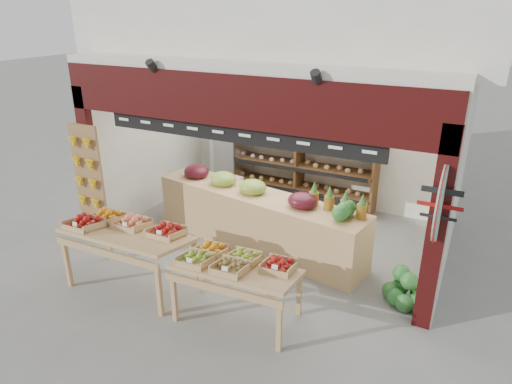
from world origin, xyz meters
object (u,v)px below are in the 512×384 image
object	(u,v)px
refrigerator	(232,154)
mid_counter	(257,218)
display_table_right	(233,265)
back_shelving	(300,147)
cardboard_stack	(240,201)
display_table_left	(124,230)
watermelon_pile	(406,292)

from	to	relation	value
refrigerator	mid_counter	bearing A→B (deg)	-38.33
refrigerator	display_table_right	world-z (taller)	refrigerator
mid_counter	display_table_right	xyz separation A→B (m)	(0.58, -1.84, 0.25)
back_shelving	cardboard_stack	xyz separation A→B (m)	(-0.81, -1.05, -0.92)
display_table_left	watermelon_pile	bearing A→B (deg)	18.62
display_table_left	watermelon_pile	size ratio (longest dim) A/B	2.73
mid_counter	watermelon_pile	bearing A→B (deg)	-11.77
display_table_left	watermelon_pile	world-z (taller)	display_table_left
back_shelving	refrigerator	xyz separation A→B (m)	(-1.53, -0.08, -0.33)
display_table_left	display_table_right	distance (m)	1.81
display_table_right	watermelon_pile	xyz separation A→B (m)	(1.98, 1.31, -0.60)
mid_counter	display_table_right	bearing A→B (deg)	-72.47
cardboard_stack	display_table_left	world-z (taller)	display_table_left
display_table_right	watermelon_pile	size ratio (longest dim) A/B	2.49
mid_counter	display_table_right	size ratio (longest dim) A/B	2.41
cardboard_stack	mid_counter	bearing A→B (deg)	-48.57
display_table_right	watermelon_pile	distance (m)	2.44
refrigerator	back_shelving	bearing A→B (deg)	15.52
back_shelving	display_table_right	world-z (taller)	back_shelving
mid_counter	display_table_left	world-z (taller)	mid_counter
back_shelving	mid_counter	world-z (taller)	back_shelving
display_table_left	back_shelving	bearing A→B (deg)	73.49
display_table_left	display_table_right	world-z (taller)	display_table_left
refrigerator	cardboard_stack	distance (m)	1.35
display_table_left	cardboard_stack	bearing A→B (deg)	83.26
back_shelving	display_table_right	distance (m)	3.98
refrigerator	watermelon_pile	world-z (taller)	refrigerator
refrigerator	watermelon_pile	xyz separation A→B (m)	(4.17, -2.52, -0.69)
back_shelving	refrigerator	size ratio (longest dim) A/B	1.83
back_shelving	mid_counter	bearing A→B (deg)	-87.88
back_shelving	display_table_right	size ratio (longest dim) A/B	1.96
display_table_right	refrigerator	bearing A→B (deg)	119.78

